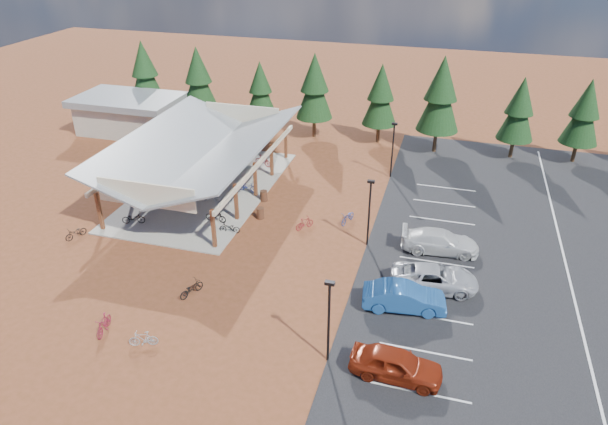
# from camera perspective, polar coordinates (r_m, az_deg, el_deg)

# --- Properties ---
(ground) EXTENTS (140.00, 140.00, 0.00)m
(ground) POSITION_cam_1_polar(r_m,az_deg,el_deg) (38.77, -1.18, -3.82)
(ground) COLOR #5D3218
(ground) RESTS_ON ground
(asphalt_lot) EXTENTS (27.00, 44.00, 0.04)m
(asphalt_lot) POSITION_cam_1_polar(r_m,az_deg,el_deg) (41.00, 25.87, -5.08)
(asphalt_lot) COLOR black
(asphalt_lot) RESTS_ON ground
(concrete_pad) EXTENTS (10.60, 18.60, 0.10)m
(concrete_pad) POSITION_cam_1_polar(r_m,az_deg,el_deg) (47.75, -10.25, 2.45)
(concrete_pad) COLOR gray
(concrete_pad) RESTS_ON ground
(bike_pavilion) EXTENTS (11.65, 19.40, 4.97)m
(bike_pavilion) POSITION_cam_1_polar(r_m,az_deg,el_deg) (46.23, -10.66, 6.64)
(bike_pavilion) COLOR #5B291A
(bike_pavilion) RESTS_ON concrete_pad
(outbuilding) EXTENTS (11.00, 7.00, 3.90)m
(outbuilding) POSITION_cam_1_polar(r_m,az_deg,el_deg) (62.53, -17.90, 9.89)
(outbuilding) COLOR #ADA593
(outbuilding) RESTS_ON ground
(lamp_post_0) EXTENTS (0.50, 0.25, 5.14)m
(lamp_post_0) POSITION_cam_1_polar(r_m,az_deg,el_deg) (28.15, 2.63, -10.83)
(lamp_post_0) COLOR black
(lamp_post_0) RESTS_ON ground
(lamp_post_1) EXTENTS (0.50, 0.25, 5.14)m
(lamp_post_1) POSITION_cam_1_polar(r_m,az_deg,el_deg) (38.00, 6.90, 0.43)
(lamp_post_1) COLOR black
(lamp_post_1) RESTS_ON ground
(lamp_post_2) EXTENTS (0.50, 0.25, 5.14)m
(lamp_post_2) POSITION_cam_1_polar(r_m,az_deg,el_deg) (48.82, 9.33, 6.90)
(lamp_post_2) COLOR black
(lamp_post_2) RESTS_ON ground
(trash_bin_0) EXTENTS (0.60, 0.60, 0.90)m
(trash_bin_0) POSITION_cam_1_polar(r_m,az_deg,el_deg) (42.48, -4.63, -0.06)
(trash_bin_0) COLOR #49291A
(trash_bin_0) RESTS_ON ground
(trash_bin_1) EXTENTS (0.60, 0.60, 0.90)m
(trash_bin_1) POSITION_cam_1_polar(r_m,az_deg,el_deg) (45.08, -4.26, 1.76)
(trash_bin_1) COLOR #49291A
(trash_bin_1) RESTS_ON ground
(pine_0) EXTENTS (3.81, 3.81, 8.87)m
(pine_0) POSITION_cam_1_polar(r_m,az_deg,el_deg) (65.50, -16.43, 14.05)
(pine_0) COLOR #382314
(pine_0) RESTS_ON ground
(pine_1) EXTENTS (3.77, 3.77, 8.78)m
(pine_1) POSITION_cam_1_polar(r_m,az_deg,el_deg) (61.55, -11.07, 13.71)
(pine_1) COLOR #382314
(pine_1) RESTS_ON ground
(pine_2) EXTENTS (3.22, 3.22, 7.51)m
(pine_2) POSITION_cam_1_polar(r_m,az_deg,el_deg) (59.66, -4.61, 12.88)
(pine_2) COLOR #382314
(pine_2) RESTS_ON ground
(pine_3) EXTENTS (3.81, 3.81, 8.88)m
(pine_3) POSITION_cam_1_polar(r_m,az_deg,el_deg) (57.06, 1.12, 13.10)
(pine_3) COLOR #382314
(pine_3) RESTS_ON ground
(pine_4) EXTENTS (3.51, 3.51, 8.18)m
(pine_4) POSITION_cam_1_polar(r_m,az_deg,el_deg) (56.17, 8.08, 12.11)
(pine_4) COLOR #382314
(pine_4) RESTS_ON ground
(pine_5) EXTENTS (4.11, 4.11, 9.58)m
(pine_5) POSITION_cam_1_polar(r_m,az_deg,el_deg) (54.49, 14.20, 11.95)
(pine_5) COLOR #382314
(pine_5) RESTS_ON ground
(pine_6) EXTENTS (3.43, 3.43, 7.98)m
(pine_6) POSITION_cam_1_polar(r_m,az_deg,el_deg) (55.59, 21.73, 10.05)
(pine_6) COLOR #382314
(pine_6) RESTS_ON ground
(pine_7) EXTENTS (3.47, 3.47, 8.08)m
(pine_7) POSITION_cam_1_polar(r_m,az_deg,el_deg) (56.99, 27.45, 9.34)
(pine_7) COLOR #382314
(pine_7) RESTS_ON ground
(bike_0) EXTENTS (1.85, 1.15, 0.92)m
(bike_0) POSITION_cam_1_polar(r_m,az_deg,el_deg) (43.44, -17.52, -0.57)
(bike_0) COLOR black
(bike_0) RESTS_ON concrete_pad
(bike_1) EXTENTS (1.74, 0.52, 1.04)m
(bike_1) POSITION_cam_1_polar(r_m,az_deg,el_deg) (46.04, -12.61, 1.94)
(bike_1) COLOR #999DA2
(bike_1) RESTS_ON concrete_pad
(bike_2) EXTENTS (1.65, 0.87, 0.82)m
(bike_2) POSITION_cam_1_polar(r_m,az_deg,el_deg) (51.24, -10.08, 4.92)
(bike_2) COLOR navy
(bike_2) RESTS_ON concrete_pad
(bike_3) EXTENTS (1.76, 0.68, 1.03)m
(bike_3) POSITION_cam_1_polar(r_m,az_deg,el_deg) (53.48, -10.78, 6.02)
(bike_3) COLOR maroon
(bike_3) RESTS_ON concrete_pad
(bike_4) EXTENTS (1.76, 0.69, 0.91)m
(bike_4) POSITION_cam_1_polar(r_m,az_deg,el_deg) (42.24, -9.28, -0.39)
(bike_4) COLOR black
(bike_4) RESTS_ON concrete_pad
(bike_5) EXTENTS (1.79, 0.70, 1.05)m
(bike_5) POSITION_cam_1_polar(r_m,az_deg,el_deg) (45.15, -9.80, 1.68)
(bike_5) COLOR gray
(bike_5) RESTS_ON concrete_pad
(bike_6) EXTENTS (1.89, 0.85, 0.96)m
(bike_6) POSITION_cam_1_polar(r_m,az_deg,el_deg) (46.53, -5.98, 2.76)
(bike_6) COLOR navy
(bike_6) RESTS_ON concrete_pad
(bike_7) EXTENTS (1.84, 1.00, 1.07)m
(bike_7) POSITION_cam_1_polar(r_m,az_deg,el_deg) (51.26, -4.34, 5.46)
(bike_7) COLOR maroon
(bike_7) RESTS_ON concrete_pad
(bike_8) EXTENTS (1.18, 1.78, 0.89)m
(bike_8) POSITION_cam_1_polar(r_m,az_deg,el_deg) (43.17, -22.89, -1.98)
(bike_8) COLOR black
(bike_8) RESTS_ON ground
(bike_11) EXTENTS (0.87, 1.91, 1.11)m
(bike_11) POSITION_cam_1_polar(r_m,az_deg,el_deg) (33.37, -20.34, -10.96)
(bike_11) COLOR maroon
(bike_11) RESTS_ON ground
(bike_12) EXTENTS (1.30, 1.93, 0.96)m
(bike_12) POSITION_cam_1_polar(r_m,az_deg,el_deg) (34.82, -11.78, -7.83)
(bike_12) COLOR black
(bike_12) RESTS_ON ground
(bike_13) EXTENTS (1.67, 1.00, 0.97)m
(bike_13) POSITION_cam_1_polar(r_m,az_deg,el_deg) (31.82, -16.56, -12.63)
(bike_13) COLOR #979B9F
(bike_13) RESTS_ON ground
(bike_14) EXTENTS (1.15, 1.95, 0.97)m
(bike_14) POSITION_cam_1_polar(r_m,az_deg,el_deg) (41.83, 4.64, -0.50)
(bike_14) COLOR navy
(bike_14) RESTS_ON ground
(bike_15) EXTENTS (1.36, 1.57, 0.98)m
(bike_15) POSITION_cam_1_polar(r_m,az_deg,el_deg) (40.90, 0.06, -1.13)
(bike_15) COLOR maroon
(bike_15) RESTS_ON ground
(bike_16) EXTENTS (1.64, 0.73, 0.83)m
(bike_16) POSITION_cam_1_polar(r_m,az_deg,el_deg) (40.83, -7.83, -1.60)
(bike_16) COLOR black
(bike_16) RESTS_ON ground
(car_0) EXTENTS (4.83, 2.16, 1.61)m
(car_0) POSITION_cam_1_polar(r_m,az_deg,el_deg) (29.04, 9.67, -15.46)
(car_0) COLOR maroon
(car_0) RESTS_ON asphalt_lot
(car_1) EXTENTS (5.16, 2.41, 1.64)m
(car_1) POSITION_cam_1_polar(r_m,az_deg,el_deg) (33.33, 10.49, -8.76)
(car_1) COLOR #1F5094
(car_1) RESTS_ON asphalt_lot
(car_2) EXTENTS (5.79, 3.30, 1.52)m
(car_2) POSITION_cam_1_polar(r_m,az_deg,el_deg) (35.44, 13.57, -6.70)
(car_2) COLOR #ABAEB4
(car_2) RESTS_ON asphalt_lot
(car_3) EXTENTS (5.54, 2.63, 1.56)m
(car_3) POSITION_cam_1_polar(r_m,az_deg,el_deg) (39.22, 14.13, -2.97)
(car_3) COLOR silver
(car_3) RESTS_ON asphalt_lot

